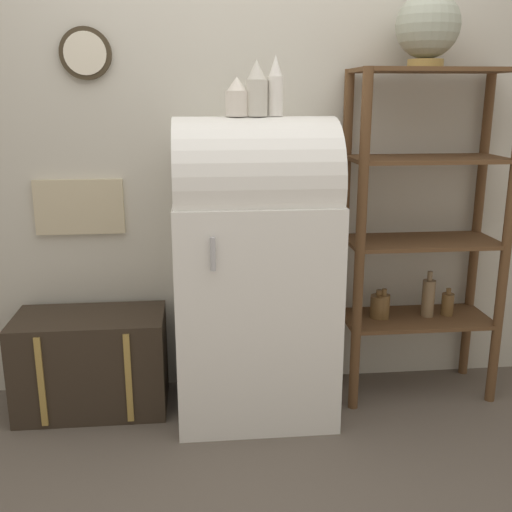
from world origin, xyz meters
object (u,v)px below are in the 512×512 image
at_px(globe, 428,27).
at_px(suitcase_trunk, 92,362).
at_px(refrigerator, 254,266).
at_px(vase_right, 275,88).
at_px(vase_center, 257,90).
at_px(vase_left, 237,98).

bearing_deg(globe, suitcase_trunk, -178.84).
bearing_deg(suitcase_trunk, refrigerator, -5.08).
bearing_deg(vase_right, refrigerator, -177.09).
height_order(refrigerator, globe, globe).
relative_size(globe, vase_center, 1.38).
relative_size(vase_left, vase_center, 0.70).
relative_size(vase_left, vase_right, 0.64).
bearing_deg(vase_right, vase_left, -175.73).
distance_m(refrigerator, vase_right, 0.85).
xyz_separation_m(refrigerator, suitcase_trunk, (-0.83, 0.07, -0.51)).
bearing_deg(refrigerator, suitcase_trunk, 174.92).
bearing_deg(refrigerator, vase_left, -174.05).
bearing_deg(vase_center, vase_right, 8.38).
xyz_separation_m(globe, vase_right, (-0.74, -0.10, -0.28)).
distance_m(globe, vase_right, 0.79).
relative_size(refrigerator, vase_left, 8.48).
xyz_separation_m(vase_center, vase_right, (0.09, 0.01, 0.01)).
height_order(suitcase_trunk, globe, globe).
height_order(globe, vase_right, globe).
bearing_deg(suitcase_trunk, vase_right, -4.24).
height_order(globe, vase_left, globe).
distance_m(vase_left, vase_right, 0.18).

